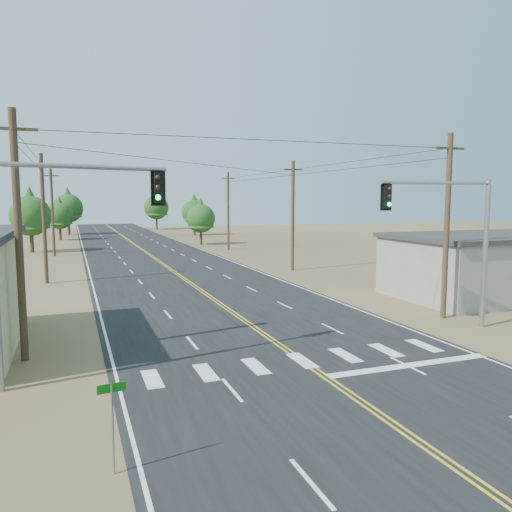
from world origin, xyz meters
name	(u,v)px	position (x,y,z in m)	size (l,w,h in m)	color
ground	(438,456)	(0.00, 0.00, 0.00)	(220.00, 220.00, 0.00)	olive
road	(185,279)	(0.00, 30.00, 0.01)	(15.00, 200.00, 0.02)	black
building_right	(504,266)	(19.00, 16.00, 2.00)	(15.00, 8.00, 4.00)	gray
utility_pole_left_near	(19,234)	(-10.50, 12.00, 5.12)	(1.80, 0.30, 10.00)	#4C3826
utility_pole_left_mid	(44,218)	(-10.50, 32.00, 5.12)	(1.80, 0.30, 10.00)	#4C3826
utility_pole_left_far	(53,212)	(-10.50, 52.00, 5.12)	(1.80, 0.30, 10.00)	#4C3826
utility_pole_right_near	(447,225)	(10.50, 12.00, 5.12)	(1.80, 0.30, 10.00)	#4C3826
utility_pole_right_mid	(293,215)	(10.50, 32.00, 5.12)	(1.80, 0.30, 10.00)	#4C3826
utility_pole_right_far	(228,210)	(10.50, 52.00, 5.12)	(1.80, 0.30, 10.00)	#4C3826
signal_mast_left	(49,234)	(-9.27, 9.03, 5.30)	(6.13, 1.50, 7.86)	gray
signal_mast_right	(457,229)	(9.36, 9.99, 5.05)	(5.82, 1.15, 7.50)	gray
street_sign	(112,414)	(-7.80, 2.00, 1.49)	(0.66, 0.11, 2.23)	gray
tree_left_near	(30,212)	(-13.20, 57.45, 5.01)	(4.91, 4.91, 8.19)	#3F2D1E
tree_left_mid	(59,213)	(-10.25, 76.21, 4.34)	(4.26, 4.26, 7.10)	#3F2D1E
tree_left_far	(68,205)	(-9.00, 89.31, 5.45)	(5.34, 5.34, 8.91)	#3F2D1E
tree_right_near	(201,216)	(9.00, 60.55, 4.20)	(4.12, 4.12, 6.87)	#3F2D1E
tree_right_mid	(194,210)	(12.66, 80.06, 4.66)	(4.57, 4.57, 7.62)	#3F2D1E
tree_right_far	(156,205)	(9.00, 100.21, 5.36)	(5.25, 5.25, 8.76)	#3F2D1E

